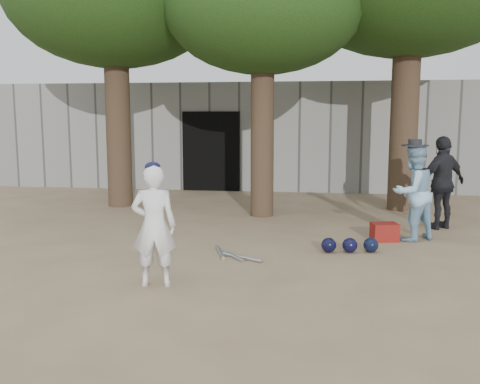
% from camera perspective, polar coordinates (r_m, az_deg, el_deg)
% --- Properties ---
extents(ground, '(70.00, 70.00, 0.00)m').
position_cam_1_polar(ground, '(7.31, -5.85, -8.39)').
color(ground, '#937C5E').
rests_on(ground, ground).
extents(boy_player, '(0.60, 0.44, 1.49)m').
position_cam_1_polar(boy_player, '(6.60, -9.16, -3.59)').
color(boy_player, white).
rests_on(boy_player, ground).
extents(spectator_blue, '(1.00, 0.96, 1.62)m').
position_cam_1_polar(spectator_blue, '(9.35, 17.95, -0.04)').
color(spectator_blue, '#93C3E3').
rests_on(spectator_blue, ground).
extents(spectator_dark, '(1.06, 0.92, 1.71)m').
position_cam_1_polar(spectator_dark, '(10.50, 20.80, 0.92)').
color(spectator_dark, black).
rests_on(spectator_dark, ground).
extents(red_bag, '(0.48, 0.40, 0.30)m').
position_cam_1_polar(red_bag, '(9.28, 15.16, -4.14)').
color(red_bag, maroon).
rests_on(red_bag, ground).
extents(back_building, '(16.00, 5.24, 3.00)m').
position_cam_1_polar(back_building, '(17.23, 2.49, 6.18)').
color(back_building, gray).
rests_on(back_building, ground).
extents(helmet_row, '(0.87, 0.33, 0.23)m').
position_cam_1_polar(helmet_row, '(8.38, 11.64, -5.57)').
color(helmet_row, black).
rests_on(helmet_row, ground).
extents(bat_pile, '(0.83, 0.79, 0.06)m').
position_cam_1_polar(bat_pile, '(7.99, -0.99, -6.71)').
color(bat_pile, '#ACADB3').
rests_on(bat_pile, ground).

